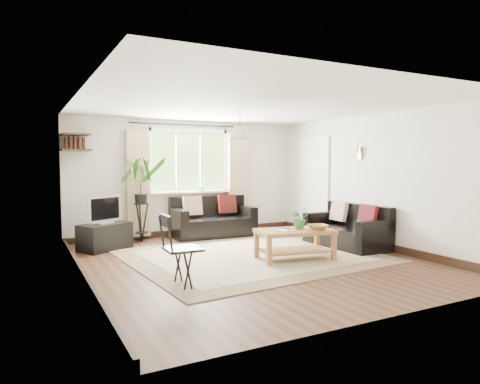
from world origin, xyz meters
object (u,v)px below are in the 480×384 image
folding_chair (183,250)px  palm_stand (141,200)px  sofa_back (213,218)px  coffee_table (295,245)px  tv_stand (105,237)px  sofa_right (346,227)px

folding_chair → palm_stand: bearing=-4.1°
sofa_back → palm_stand: palm_stand is taller
coffee_table → tv_stand: coffee_table is taller
palm_stand → folding_chair: (-0.31, -3.17, -0.37)m
palm_stand → coffee_table: bearing=-56.4°
sofa_right → tv_stand: size_ratio=1.80×
coffee_table → palm_stand: bearing=123.6°
sofa_right → tv_stand: bearing=-115.7°
palm_stand → folding_chair: 3.20m
tv_stand → coffee_table: bearing=-70.7°
sofa_back → tv_stand: sofa_back is taller
sofa_back → folding_chair: size_ratio=1.84×
sofa_back → sofa_right: sofa_back is taller
sofa_back → sofa_right: (1.70, -2.10, -0.02)m
coffee_table → folding_chair: 2.13m
tv_stand → palm_stand: size_ratio=0.53×
palm_stand → sofa_back: bearing=-3.8°
palm_stand → sofa_right: bearing=-34.8°
sofa_back → palm_stand: bearing=178.1°
tv_stand → sofa_back: bearing=-20.9°
sofa_back → folding_chair: 3.54m
palm_stand → tv_stand: bearing=-150.2°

